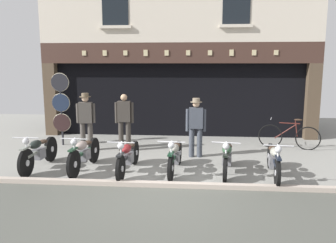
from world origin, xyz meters
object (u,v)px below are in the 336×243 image
motorcycle_left (84,153)px  motorcycle_center_left (128,156)px  motorcycle_center_right (227,157)px  shopkeeper_center (124,120)px  tyre_sign_pole (61,103)px  motorcycle_center (175,156)px  salesman_left (86,119)px  motorcycle_right (274,160)px  advert_board_near (233,85)px  salesman_right (196,125)px  leaning_bicycle (289,136)px  advert_board_far (265,85)px  motorcycle_far_left (39,152)px

motorcycle_left → motorcycle_center_left: bearing=177.4°
motorcycle_center_right → shopkeeper_center: size_ratio=1.12×
motorcycle_center_left → motorcycle_left: bearing=-3.1°
motorcycle_center_left → tyre_sign_pole: (-2.66, 2.61, 0.93)m
motorcycle_center_right → motorcycle_center: bearing=8.9°
motorcycle_center_left → salesman_left: size_ratio=1.16×
motorcycle_right → advert_board_near: bearing=-78.1°
salesman_right → leaning_bicycle: bearing=-158.2°
advert_board_near → advert_board_far: bearing=0.0°
motorcycle_center_right → motorcycle_right: bearing=178.8°
advert_board_near → advert_board_far: size_ratio=0.82×
motorcycle_center → advert_board_far: bearing=-119.0°
motorcycle_right → motorcycle_left: bearing=3.5°
motorcycle_center_left → leaning_bicycle: (4.48, 2.76, -0.03)m
advert_board_near → advert_board_far: advert_board_far is taller
salesman_right → leaning_bicycle: size_ratio=0.93×
shopkeeper_center → leaning_bicycle: shopkeeper_center is taller
motorcycle_center_left → leaning_bicycle: bearing=-145.4°
salesman_right → salesman_left: bearing=-8.7°
motorcycle_far_left → salesman_right: salesman_right is taller
motorcycle_center → motorcycle_far_left: bearing=4.6°
salesman_left → shopkeeper_center: bearing=175.9°
motorcycle_center → salesman_left: 3.39m
motorcycle_center_left → salesman_right: size_ratio=1.21×
motorcycle_center_left → salesman_left: salesman_left is taller
tyre_sign_pole → motorcycle_center: bearing=-33.5°
motorcycle_far_left → motorcycle_left: bearing=-179.4°
motorcycle_center_left → advert_board_near: advert_board_near is taller
motorcycle_left → motorcycle_right: bearing=-178.7°
motorcycle_center → shopkeeper_center: 2.58m
motorcycle_left → tyre_sign_pole: (-1.54, 2.50, 0.92)m
advert_board_near → motorcycle_right: bearing=-83.7°
motorcycle_far_left → motorcycle_center: size_ratio=1.02×
motorcycle_center_right → salesman_left: salesman_left is taller
motorcycle_far_left → advert_board_near: (5.17, 4.31, 1.40)m
tyre_sign_pole → leaning_bicycle: 7.20m
salesman_right → advert_board_far: size_ratio=1.54×
shopkeeper_center → leaning_bicycle: 5.07m
shopkeeper_center → advert_board_far: 5.18m
motorcycle_center_right → leaning_bicycle: leaning_bicycle is taller
motorcycle_right → advert_board_far: (0.59, 4.48, 1.43)m
motorcycle_left → salesman_right: (2.72, 1.43, 0.48)m
tyre_sign_pole → advert_board_far: (6.65, 1.82, 0.50)m
motorcycle_center_right → motorcycle_left: bearing=8.5°
motorcycle_right → tyre_sign_pole: (-6.06, 2.66, 0.93)m
motorcycle_left → motorcycle_center_right: bearing=-176.5°
salesman_right → tyre_sign_pole: bearing=-15.0°
motorcycle_center_right → shopkeeper_center: shopkeeper_center is taller
motorcycle_center_right → advert_board_far: size_ratio=1.78×
tyre_sign_pole → advert_board_near: size_ratio=2.62×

